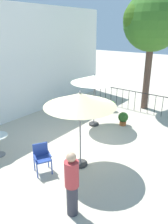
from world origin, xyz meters
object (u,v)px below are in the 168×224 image
Objects in this scene: standing_person at (72,184)px; patio_chair_1 at (42,156)px; potted_plant_1 at (112,106)px; patio_chair_0 at (75,102)px; patio_umbrella_0 at (80,100)px; potted_plant_0 at (123,118)px; shade_tree at (153,22)px; patio_umbrella_1 at (95,80)px.

patio_chair_1 is at bearing 68.74° from standing_person.
patio_chair_1 is 1.64× the size of potted_plant_1.
patio_chair_0 is 5.17m from patio_chair_1.
patio_umbrella_0 reaches higher than potted_plant_0.
potted_plant_1 is (1.21, 1.28, -0.04)m from potted_plant_0.
shade_tree is 2.50× the size of patio_umbrella_1.
standing_person is (-5.14, -1.45, 0.50)m from potted_plant_0.
potted_plant_1 is (4.72, 1.67, -1.85)m from patio_umbrella_0.
patio_umbrella_0 is at bearing -173.64° from potted_plant_0.
patio_umbrella_0 is at bearing -160.51° from potted_plant_1.
standing_person is (-7.87, -1.64, -3.47)m from shade_tree.
patio_umbrella_1 reaches higher than standing_person.
potted_plant_0 is 1.76m from potted_plant_1.
patio_chair_0 is at bearing 126.56° from potted_plant_1.
patio_umbrella_0 is 4.47× the size of potted_plant_1.
potted_plant_1 is at bearing 7.12° from patio_umbrella_1.
potted_plant_0 is (0.76, -1.03, -1.71)m from patio_umbrella_1.
patio_umbrella_1 is 4.23× the size of potted_plant_1.
patio_chair_1 is (-3.69, -0.72, -1.51)m from patio_umbrella_1.
patio_umbrella_1 is 2.57× the size of patio_chair_1.
patio_umbrella_1 is (2.75, 1.42, -0.10)m from patio_umbrella_0.
shade_tree is 9.50× the size of potted_plant_0.
standing_person is (-6.35, -2.73, 0.54)m from potted_plant_1.
patio_chair_1 is 0.55× the size of standing_person.
shade_tree is 2.36× the size of patio_umbrella_0.
standing_person reaches higher than potted_plant_0.
patio_chair_0 is 1.43× the size of potted_plant_0.
potted_plant_1 is at bearing 23.25° from standing_person.
potted_plant_1 is (1.97, 0.25, -1.75)m from patio_umbrella_1.
patio_umbrella_0 is 2.81× the size of patio_chair_0.
potted_plant_0 is (4.46, -0.31, -0.19)m from patio_chair_1.
patio_umbrella_1 is at bearing 11.05° from patio_chair_1.
patio_chair_0 is at bearing 29.10° from patio_chair_1.
potted_plant_0 is at bearing -53.52° from patio_umbrella_1.
patio_umbrella_1 reaches higher than patio_chair_0.
shade_tree reaches higher than potted_plant_0.
shade_tree reaches higher than standing_person.
shade_tree is 6.43× the size of patio_chair_1.
potted_plant_0 is 1.11× the size of potted_plant_1.
potted_plant_0 is at bearing 15.73° from standing_person.
patio_umbrella_0 is 2.72× the size of patio_chair_1.
patio_chair_1 reaches higher than potted_plant_1.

